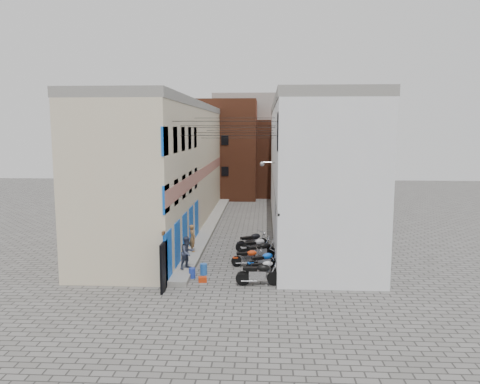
% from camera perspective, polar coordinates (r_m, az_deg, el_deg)
% --- Properties ---
extents(ground, '(90.00, 90.00, 0.00)m').
position_cam_1_polar(ground, '(21.57, -2.28, -11.65)').
color(ground, '#595754').
rests_on(ground, ground).
extents(plinth, '(0.90, 26.00, 0.25)m').
position_cam_1_polar(plinth, '(34.22, -3.65, -4.11)').
color(plinth, gray).
rests_on(plinth, ground).
extents(building_left, '(5.10, 27.00, 9.00)m').
position_cam_1_polar(building_left, '(34.02, -8.64, 3.19)').
color(building_left, beige).
rests_on(building_left, ground).
extents(building_right, '(5.94, 26.00, 9.00)m').
position_cam_1_polar(building_right, '(33.48, 8.37, 3.14)').
color(building_right, silver).
rests_on(building_right, ground).
extents(building_far_brick_left, '(6.00, 6.00, 10.00)m').
position_cam_1_polar(building_far_brick_left, '(48.45, -1.54, 5.23)').
color(building_far_brick_left, brown).
rests_on(building_far_brick_left, ground).
extents(building_far_brick_right, '(5.00, 6.00, 8.00)m').
position_cam_1_polar(building_far_brick_right, '(50.36, 4.34, 4.16)').
color(building_far_brick_right, brown).
rests_on(building_far_brick_right, ground).
extents(building_far_concrete, '(8.00, 5.00, 11.00)m').
position_cam_1_polar(building_far_concrete, '(54.30, 1.09, 6.03)').
color(building_far_concrete, gray).
rests_on(building_far_concrete, ground).
extents(far_shopfront, '(2.00, 0.30, 2.40)m').
position_cam_1_polar(far_shopfront, '(45.88, 0.68, 0.32)').
color(far_shopfront, black).
rests_on(far_shopfront, ground).
extents(overhead_wires, '(5.80, 13.02, 1.32)m').
position_cam_1_polar(overhead_wires, '(27.96, -0.87, 7.69)').
color(overhead_wires, black).
rests_on(overhead_wires, ground).
extents(motorcycle_a, '(2.13, 0.75, 1.22)m').
position_cam_1_polar(motorcycle_a, '(21.75, 2.27, -9.79)').
color(motorcycle_a, black).
rests_on(motorcycle_a, ground).
extents(motorcycle_b, '(1.86, 0.87, 1.04)m').
position_cam_1_polar(motorcycle_b, '(22.78, 2.91, -9.21)').
color(motorcycle_b, silver).
rests_on(motorcycle_b, ground).
extents(motorcycle_c, '(2.03, 1.48, 1.14)m').
position_cam_1_polar(motorcycle_c, '(23.80, 2.92, -8.34)').
color(motorcycle_c, blue).
rests_on(motorcycle_c, ground).
extents(motorcycle_d, '(1.86, 0.84, 1.04)m').
position_cam_1_polar(motorcycle_d, '(24.66, 1.01, -7.87)').
color(motorcycle_d, '#BE320D').
rests_on(motorcycle_d, ground).
extents(motorcycle_e, '(2.08, 1.61, 1.18)m').
position_cam_1_polar(motorcycle_e, '(25.67, 2.55, -7.08)').
color(motorcycle_e, black).
rests_on(motorcycle_e, ground).
extents(motorcycle_f, '(2.12, 1.41, 1.18)m').
position_cam_1_polar(motorcycle_f, '(26.58, 1.98, -6.56)').
color(motorcycle_f, '#9D9CA1').
rests_on(motorcycle_f, ground).
extents(motorcycle_g, '(2.19, 1.69, 1.24)m').
position_cam_1_polar(motorcycle_g, '(27.65, 1.51, -5.92)').
color(motorcycle_g, black).
rests_on(motorcycle_g, ground).
extents(person_a, '(0.58, 0.67, 1.54)m').
position_cam_1_polar(person_a, '(26.66, -5.83, -5.60)').
color(person_a, olive).
rests_on(person_a, plinth).
extents(person_b, '(0.97, 1.00, 1.62)m').
position_cam_1_polar(person_b, '(23.49, -6.44, -7.34)').
color(person_b, '#373D53').
rests_on(person_b, plinth).
extents(water_jug_near, '(0.37, 0.37, 0.50)m').
position_cam_1_polar(water_jug_near, '(22.98, -5.86, -9.80)').
color(water_jug_near, '#213AA6').
rests_on(water_jug_near, ground).
extents(water_jug_far, '(0.45, 0.45, 0.55)m').
position_cam_1_polar(water_jug_far, '(23.43, -4.46, -9.36)').
color(water_jug_far, '#235AB2').
rests_on(water_jug_far, ground).
extents(red_crate, '(0.43, 0.36, 0.24)m').
position_cam_1_polar(red_crate, '(22.42, -4.59, -10.59)').
color(red_crate, '#B52F0C').
rests_on(red_crate, ground).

